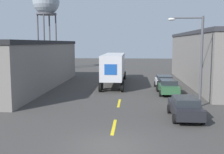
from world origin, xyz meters
TOP-DOWN VIEW (x-y plane):
  - ground_plane at (0.00, 0.00)m, footprint 160.00×160.00m
  - road_centerline at (0.00, 10.14)m, footprint 0.20×17.04m
  - warehouse_left at (-11.99, 17.98)m, footprint 8.52×23.48m
  - semi_truck at (-1.11, 21.51)m, footprint 2.66×13.69m
  - parked_car_right_mid at (4.73, 14.73)m, footprint 2.00×4.36m
  - parked_car_right_far at (4.73, 18.22)m, footprint 2.00×4.36m
  - parked_car_right_near at (4.73, 5.55)m, footprint 2.00×4.36m
  - water_tower at (-15.42, 40.28)m, footprint 5.08×5.08m
  - street_lamp at (6.24, 9.29)m, footprint 2.81×0.32m

SIDE VIEW (x-z plane):
  - ground_plane at x=0.00m, z-range 0.00..0.00m
  - road_centerline at x=0.00m, z-range 0.00..0.01m
  - parked_car_right_mid at x=4.73m, z-range 0.04..1.53m
  - parked_car_right_far at x=4.73m, z-range 0.04..1.53m
  - parked_car_right_near at x=4.73m, z-range 0.04..1.53m
  - semi_truck at x=-1.11m, z-range 0.38..4.20m
  - warehouse_left at x=-11.99m, z-range 0.01..5.42m
  - street_lamp at x=6.24m, z-range 0.66..7.92m
  - water_tower at x=-15.42m, z-range 4.97..20.52m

